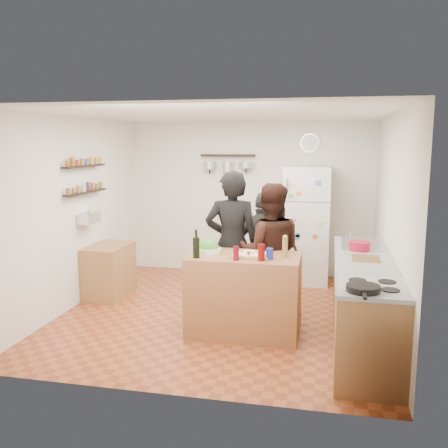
% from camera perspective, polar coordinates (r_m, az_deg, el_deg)
% --- Properties ---
extents(room_shell, '(4.20, 4.20, 4.20)m').
position_cam_1_polar(room_shell, '(6.53, 0.54, 1.27)').
color(room_shell, brown).
rests_on(room_shell, ground).
extents(prep_island, '(1.25, 0.72, 0.91)m').
position_cam_1_polar(prep_island, '(5.74, 2.32, -8.04)').
color(prep_island, '#925F35').
rests_on(prep_island, floor).
extents(pizza_board, '(0.42, 0.34, 0.02)m').
position_cam_1_polar(pizza_board, '(5.59, 3.12, -3.60)').
color(pizza_board, olive).
rests_on(pizza_board, prep_island).
extents(pizza, '(0.34, 0.34, 0.02)m').
position_cam_1_polar(pizza, '(5.58, 3.12, -3.41)').
color(pizza, '#CFB888').
rests_on(pizza, pizza_board).
extents(salad_bowl, '(0.28, 0.28, 0.06)m').
position_cam_1_polar(salad_bowl, '(5.75, -1.70, -3.03)').
color(salad_bowl, silver).
rests_on(salad_bowl, prep_island).
extents(wine_bottle, '(0.07, 0.07, 0.23)m').
position_cam_1_polar(wine_bottle, '(5.49, -3.19, -2.72)').
color(wine_bottle, black).
rests_on(wine_bottle, prep_island).
extents(wine_glass_near, '(0.06, 0.06, 0.15)m').
position_cam_1_polar(wine_glass_near, '(5.38, 1.39, -3.36)').
color(wine_glass_near, '#600819').
rests_on(wine_glass_near, prep_island).
extents(wine_glass_far, '(0.08, 0.08, 0.18)m').
position_cam_1_polar(wine_glass_far, '(5.38, 4.30, -3.24)').
color(wine_glass_far, '#5C0907').
rests_on(wine_glass_far, prep_island).
extents(pepper_mill, '(0.06, 0.06, 0.19)m').
position_cam_1_polar(pepper_mill, '(5.59, 6.99, -2.72)').
color(pepper_mill, olive).
rests_on(pepper_mill, prep_island).
extents(salt_canister, '(0.08, 0.08, 0.12)m').
position_cam_1_polar(salt_canister, '(5.45, 5.25, -3.41)').
color(salt_canister, navy).
rests_on(salt_canister, prep_island).
extents(person_left, '(0.72, 0.52, 1.84)m').
position_cam_1_polar(person_left, '(6.17, 0.92, -2.35)').
color(person_left, black).
rests_on(person_left, floor).
extents(person_center, '(0.90, 0.75, 1.69)m').
position_cam_1_polar(person_center, '(6.13, 5.26, -3.18)').
color(person_center, black).
rests_on(person_center, floor).
extents(person_back, '(0.93, 0.46, 1.53)m').
position_cam_1_polar(person_back, '(6.62, 4.58, -2.93)').
color(person_back, '#2B2926').
rests_on(person_back, floor).
extents(counter_run, '(0.63, 2.63, 0.90)m').
position_cam_1_polar(counter_run, '(5.68, 15.75, -8.65)').
color(counter_run, '#9E7042').
rests_on(counter_run, floor).
extents(stove_top, '(0.60, 0.62, 0.02)m').
position_cam_1_polar(stove_top, '(4.64, 16.69, -6.85)').
color(stove_top, white).
rests_on(stove_top, counter_run).
extents(skillet, '(0.29, 0.29, 0.06)m').
position_cam_1_polar(skillet, '(4.42, 15.61, -7.10)').
color(skillet, black).
rests_on(skillet, stove_top).
extents(sink, '(0.50, 0.80, 0.03)m').
position_cam_1_polar(sink, '(6.38, 15.49, -2.32)').
color(sink, silver).
rests_on(sink, counter_run).
extents(cutting_board, '(0.30, 0.40, 0.02)m').
position_cam_1_polar(cutting_board, '(5.64, 15.90, -3.92)').
color(cutting_board, olive).
rests_on(cutting_board, counter_run).
extents(red_bowl, '(0.25, 0.25, 0.10)m').
position_cam_1_polar(red_bowl, '(6.03, 15.22, -2.44)').
color(red_bowl, maroon).
rests_on(red_bowl, counter_run).
extents(fridge, '(0.70, 0.68, 1.80)m').
position_cam_1_polar(fridge, '(7.81, 9.42, -0.10)').
color(fridge, white).
rests_on(fridge, floor).
extents(wall_clock, '(0.30, 0.03, 0.30)m').
position_cam_1_polar(wall_clock, '(8.03, 9.78, 9.11)').
color(wall_clock, silver).
rests_on(wall_clock, back_wall).
extents(spice_shelf_lower, '(0.12, 1.00, 0.02)m').
position_cam_1_polar(spice_shelf_lower, '(6.98, -15.53, 3.52)').
color(spice_shelf_lower, black).
rests_on(spice_shelf_lower, left_wall).
extents(spice_shelf_upper, '(0.12, 1.00, 0.02)m').
position_cam_1_polar(spice_shelf_upper, '(6.95, -15.66, 6.39)').
color(spice_shelf_upper, black).
rests_on(spice_shelf_upper, left_wall).
extents(produce_basket, '(0.18, 0.35, 0.14)m').
position_cam_1_polar(produce_basket, '(7.01, -15.19, 0.67)').
color(produce_basket, silver).
rests_on(produce_basket, left_wall).
extents(side_table, '(0.50, 0.80, 0.73)m').
position_cam_1_polar(side_table, '(7.29, -12.98, -5.20)').
color(side_table, '#A87446').
rests_on(side_table, floor).
extents(pot_rack, '(0.90, 0.04, 0.04)m').
position_cam_1_polar(pot_rack, '(8.12, 0.43, 7.84)').
color(pot_rack, black).
rests_on(pot_rack, back_wall).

